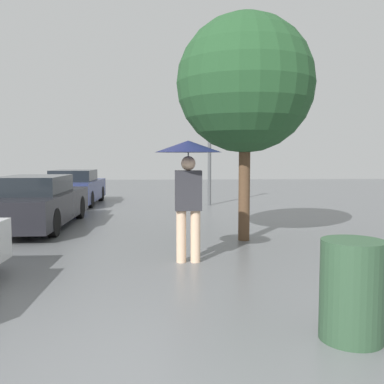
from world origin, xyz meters
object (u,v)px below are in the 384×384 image
pedestrian (188,168)px  street_lamp (210,124)px  parked_car_middle (37,203)px  trash_bin (352,290)px  tree (245,84)px  parked_car_farthest (75,188)px

pedestrian → street_lamp: (1.19, 8.27, 1.33)m
parked_car_middle → street_lamp: 6.88m
pedestrian → trash_bin: size_ratio=2.09×
pedestrian → tree: (1.23, 1.79, 1.62)m
parked_car_middle → street_lamp: street_lamp is taller
street_lamp → trash_bin: 11.55m
parked_car_middle → trash_bin: size_ratio=4.86×
tree → street_lamp: 6.49m
parked_car_farthest → parked_car_middle: bearing=-88.4°
trash_bin → pedestrian: bearing=114.0°
parked_car_middle → trash_bin: (4.84, -6.80, -0.13)m
parked_car_middle → parked_car_farthest: parked_car_middle is taller
parked_car_farthest → trash_bin: parked_car_farthest is taller
tree → trash_bin: size_ratio=4.84×
parked_car_farthest → tree: bearing=-55.5°
parked_car_middle → street_lamp: bearing=43.9°
parked_car_middle → tree: (4.72, -1.98, 2.55)m
pedestrian → parked_car_middle: pedestrian is taller
street_lamp → parked_car_farthest: bearing=172.8°
parked_car_middle → trash_bin: bearing=-54.6°
parked_car_farthest → trash_bin: (4.99, -11.91, -0.12)m
pedestrian → street_lamp: 8.46m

